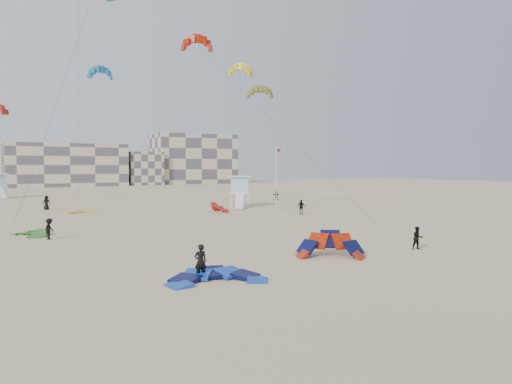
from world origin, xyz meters
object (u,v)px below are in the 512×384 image
kitesurfer_main (200,262)px  lifeguard_tower_near (240,192)px  kite_ground_blue (217,281)px  kite_ground_orange (330,257)px

kitesurfer_main → lifeguard_tower_near: 44.57m
kitesurfer_main → lifeguard_tower_near: size_ratio=0.27×
kite_ground_blue → lifeguard_tower_near: 45.13m
kite_ground_blue → kite_ground_orange: kite_ground_orange is taller
kite_ground_blue → kite_ground_orange: (8.98, 2.47, 0.00)m
lifeguard_tower_near → kitesurfer_main: bearing=-91.1°
kite_ground_orange → kitesurfer_main: kite_ground_orange is taller
kitesurfer_main → lifeguard_tower_near: (22.15, 38.66, 1.28)m
kite_ground_blue → kitesurfer_main: bearing=131.7°
kite_ground_orange → lifeguard_tower_near: size_ratio=0.65×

